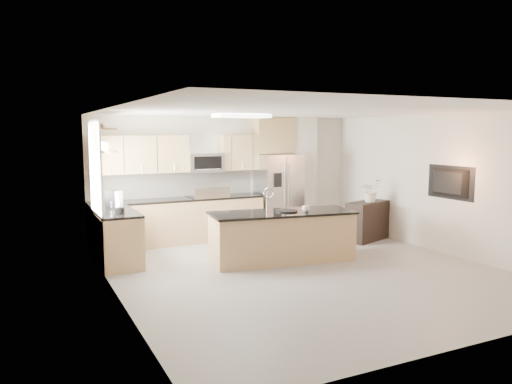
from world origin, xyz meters
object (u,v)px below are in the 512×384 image
credenza (367,221)px  platter (286,211)px  island (282,236)px  microwave (205,163)px  blender (119,204)px  coffee_maker (111,200)px  range (208,218)px  kettle (119,205)px  cup (306,209)px  refrigerator (278,194)px  television (447,183)px  bowl (98,125)px  flower_vase (370,185)px

credenza → platter: bearing=177.1°
island → platter: size_ratio=6.46×
microwave → blender: 2.65m
blender → coffee_maker: bearing=91.7°
range → coffee_maker: bearing=-160.2°
range → kettle: kettle is taller
kettle → blender: bearing=-100.4°
range → credenza: size_ratio=1.11×
microwave → cup: microwave is taller
microwave → refrigerator: size_ratio=0.43×
island → television: size_ratio=2.45×
range → coffee_maker: (-2.09, -0.76, 0.60)m
cup → kettle: 3.22m
television → coffee_maker: bearing=67.1°
microwave → bowl: bowl is taller
kettle → television: size_ratio=0.24×
microwave → television: size_ratio=0.71×
microwave → flower_vase: bearing=-28.5°
kettle → cup: bearing=-21.8°
range → cup: 2.58m
range → platter: (0.67, -2.18, 0.42)m
island → bowl: 3.77m
range → microwave: 1.16m
platter → flower_vase: bearing=15.4°
credenza → island: bearing=176.5°
refrigerator → kettle: bearing=-163.2°
bowl → television: (5.76, -2.48, -1.04)m
bowl → flower_vase: (5.29, -0.89, -1.21)m
platter → range: bearing=107.0°
refrigerator → bowl: size_ratio=4.32×
range → kettle: bearing=-150.2°
credenza → television: 1.95m
blender → kettle: (0.05, 0.27, -0.05)m
platter → television: 3.03m
kettle → bowl: 1.47m
microwave → kettle: size_ratio=2.99×
television → cup: bearing=73.2°
cup → bowl: bowl is taller
credenza → cup: (-2.06, -0.87, 0.52)m
range → flower_vase: 3.47m
credenza → television: television is taller
coffee_maker → cup: bearing=-27.6°
range → platter: 2.32m
cup → blender: 3.18m
refrigerator → flower_vase: 2.04m
platter → credenza: bearing=16.6°
microwave → flower_vase: microwave is taller
platter → flower_vase: (2.37, 0.65, 0.29)m
refrigerator → credenza: refrigerator is taller
blender → television: size_ratio=0.35×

